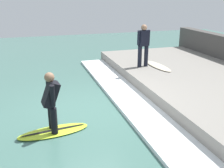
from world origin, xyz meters
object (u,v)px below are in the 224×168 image
Objects in this scene: surfer_riding at (51,99)px; surfer_waiting_near at (143,43)px; surfboard_riding at (54,131)px; surfboard_waiting_near at (158,66)px.

surfer_riding is 0.89× the size of surfer_waiting_near.
surfer_waiting_near is at bearing 41.96° from surfboard_riding.
surfboard_riding is at bearing -135.00° from surfer_riding.
surfer_riding is at bearing -138.04° from surfer_waiting_near.
surfer_riding reaches higher than surfboard_waiting_near.
surfboard_riding is 5.29m from surfboard_waiting_near.
surfer_riding is (0.00, 0.00, 0.80)m from surfboard_riding.
surfer_waiting_near reaches higher than surfboard_waiting_near.
surfer_waiting_near is 1.03m from surfboard_waiting_near.
surfer_riding is 5.29m from surfboard_waiting_near.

